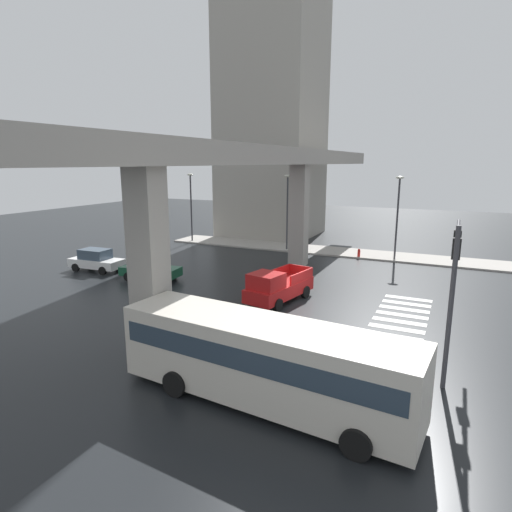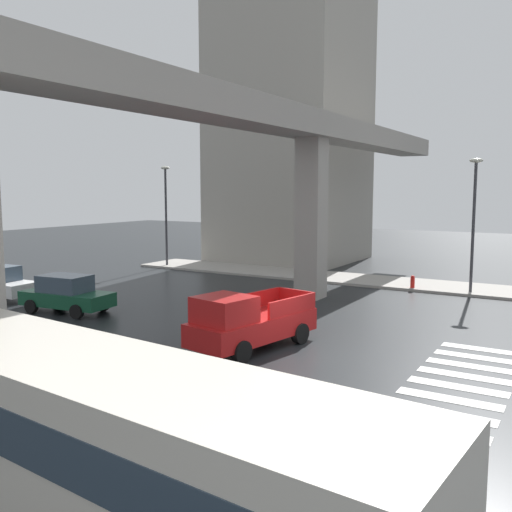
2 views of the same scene
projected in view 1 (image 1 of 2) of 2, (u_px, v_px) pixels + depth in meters
The scene contains 14 objects.
ground_plane at pixel (312, 305), 25.60m from camera, with size 120.00×120.00×0.00m, color black.
crosswalk_stripes at pixel (400, 318), 23.48m from camera, with size 8.25×2.80×0.01m.
elevated_overpass at pixel (247, 167), 25.67m from camera, with size 57.01×2.17×9.41m.
office_building at pixel (273, 44), 46.60m from camera, with size 10.24×10.01×41.87m, color gray.
sidewalk_east at pixel (344, 252), 40.40m from camera, with size 4.00×36.00×0.15m, color #9E9991.
pickup_truck at pixel (277, 287), 25.90m from camera, with size 5.37×2.83×2.08m.
city_bus at pixel (264, 357), 14.90m from camera, with size 3.50×10.98×2.99m.
sedan_dark_green at pixel (150, 268), 31.09m from camera, with size 2.30×4.46×1.72m.
sedan_white at pixel (96, 260), 33.69m from camera, with size 2.13×4.38×1.72m.
traffic_signal_mast at pixel (455, 266), 16.86m from camera, with size 6.49×0.32×6.20m.
street_lamp_near_corner at pixel (398, 208), 36.40m from camera, with size 0.44×0.70×7.24m.
street_lamp_mid_block at pixel (287, 203), 40.60m from camera, with size 0.44×0.70×7.24m.
street_lamp_far_north at pixel (191, 199), 45.14m from camera, with size 0.44×0.70×7.24m.
fire_hydrant at pixel (359, 253), 38.19m from camera, with size 0.24×0.24×0.85m.
Camera 1 is at (-23.47, -7.41, 8.35)m, focal length 30.11 mm.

